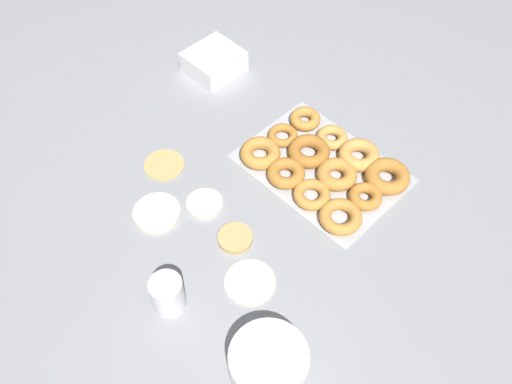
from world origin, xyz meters
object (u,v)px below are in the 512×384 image
at_px(pancake_1, 235,238).
at_px(container_stack, 214,62).
at_px(donut_tray, 325,166).
at_px(pancake_0, 205,204).
at_px(paper_cup, 168,294).
at_px(pancake_3, 164,164).
at_px(pancake_2, 250,282).
at_px(batter_bowl, 269,363).
at_px(pancake_4, 157,213).

xyz_separation_m(pancake_1, container_stack, (0.49, -0.38, 0.03)).
distance_m(pancake_1, donut_tray, 0.31).
height_order(pancake_0, paper_cup, paper_cup).
bearing_deg(pancake_3, pancake_2, 169.04).
distance_m(pancake_0, pancake_1, 0.13).
bearing_deg(container_stack, pancake_0, 135.29).
height_order(pancake_0, batter_bowl, batter_bowl).
distance_m(pancake_2, batter_bowl, 0.20).
xyz_separation_m(pancake_0, pancake_4, (0.06, 0.10, 0.00)).
bearing_deg(batter_bowl, donut_tray, -61.07).
relative_size(pancake_3, batter_bowl, 0.66).
distance_m(batter_bowl, paper_cup, 0.26).
relative_size(pancake_4, batter_bowl, 0.73).
height_order(batter_bowl, container_stack, batter_bowl).
distance_m(pancake_4, paper_cup, 0.25).
distance_m(pancake_1, paper_cup, 0.22).
bearing_deg(pancake_3, pancake_0, 177.21).
bearing_deg(container_stack, batter_bowl, 144.81).
relative_size(pancake_0, pancake_2, 0.78).
relative_size(pancake_3, paper_cup, 1.12).
xyz_separation_m(pancake_0, pancake_2, (-0.24, 0.07, -0.00)).
xyz_separation_m(pancake_2, container_stack, (0.60, -0.43, 0.03)).
bearing_deg(pancake_4, pancake_3, -45.08).
xyz_separation_m(pancake_3, pancake_4, (-0.11, 0.11, 0.00)).
relative_size(pancake_3, container_stack, 0.70).
bearing_deg(pancake_1, pancake_4, 24.55).
height_order(pancake_2, pancake_3, pancake_2).
xyz_separation_m(pancake_4, container_stack, (0.30, -0.46, 0.03)).
relative_size(batter_bowl, container_stack, 1.05).
height_order(pancake_2, container_stack, container_stack).
bearing_deg(pancake_0, pancake_2, 163.30).
relative_size(pancake_2, pancake_4, 1.00).
distance_m(donut_tray, container_stack, 0.51).
relative_size(pancake_1, pancake_4, 0.72).
bearing_deg(pancake_0, donut_tray, -115.11).
bearing_deg(batter_bowl, pancake_3, -18.21).
bearing_deg(batter_bowl, pancake_4, -9.57).
bearing_deg(donut_tray, paper_cup, 91.13).
distance_m(pancake_1, pancake_2, 0.12).
relative_size(pancake_0, pancake_4, 0.78).
height_order(batter_bowl, paper_cup, paper_cup).
relative_size(container_stack, paper_cup, 1.61).
bearing_deg(pancake_4, container_stack, -56.92).
bearing_deg(pancake_0, container_stack, -44.71).
distance_m(pancake_1, batter_bowl, 0.32).
bearing_deg(pancake_1, container_stack, -37.33).
relative_size(pancake_1, batter_bowl, 0.52).
xyz_separation_m(pancake_1, batter_bowl, (-0.28, 0.17, 0.03)).
xyz_separation_m(container_stack, paper_cup, (-0.51, 0.59, 0.01)).
xyz_separation_m(pancake_2, paper_cup, (0.09, 0.16, 0.04)).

